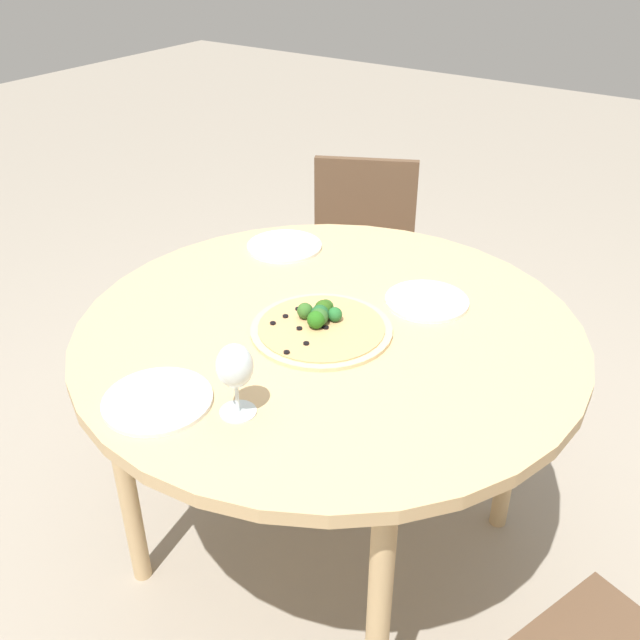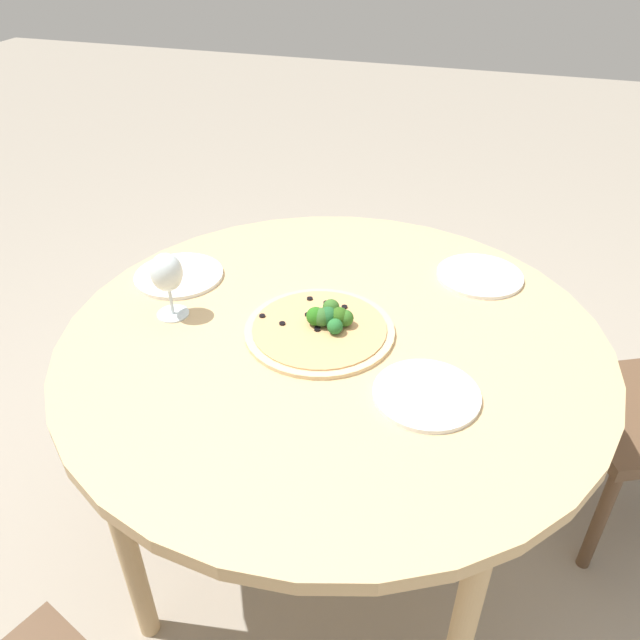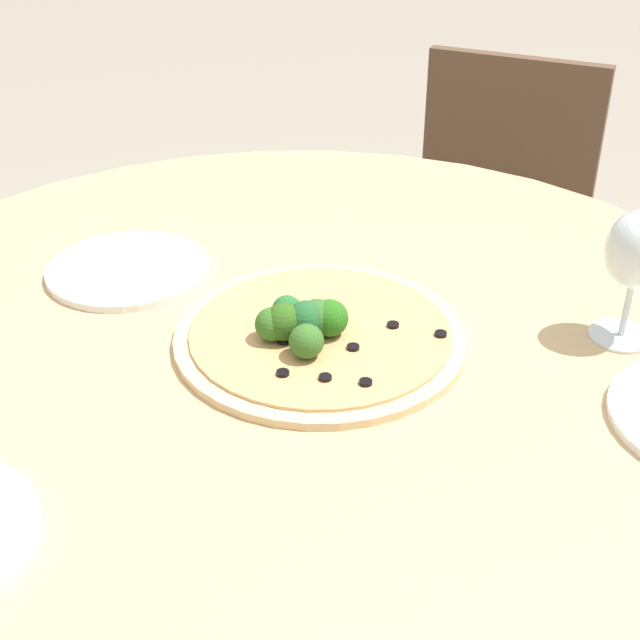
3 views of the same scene
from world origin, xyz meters
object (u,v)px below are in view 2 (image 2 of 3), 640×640
(plate_near, at_px, (480,276))
(plate_side, at_px, (426,394))
(plate_far, at_px, (179,275))
(pizza, at_px, (322,326))
(wine_glass, at_px, (167,274))

(plate_near, relative_size, plate_side, 1.03)
(plate_far, xyz_separation_m, plate_side, (-0.68, 0.26, 0.00))
(plate_far, distance_m, plate_side, 0.73)
(plate_far, height_order, plate_side, same)
(plate_far, bearing_deg, pizza, 164.78)
(pizza, xyz_separation_m, plate_side, (-0.26, 0.15, -0.01))
(pizza, height_order, wine_glass, wine_glass)
(pizza, relative_size, plate_far, 1.50)
(pizza, height_order, plate_near, pizza)
(wine_glass, distance_m, plate_far, 0.20)
(wine_glass, relative_size, plate_far, 0.71)
(plate_side, bearing_deg, plate_near, -96.47)
(wine_glass, relative_size, plate_near, 0.73)
(plate_near, bearing_deg, wine_glass, 29.96)
(plate_near, height_order, plate_side, same)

